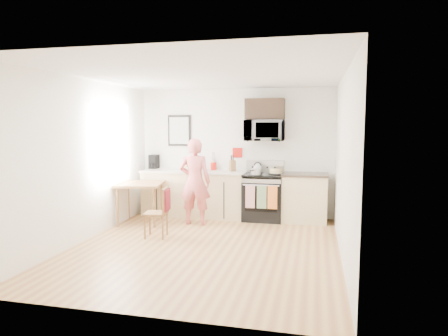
% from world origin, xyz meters
% --- Properties ---
extents(floor, '(4.60, 4.60, 0.00)m').
position_xyz_m(floor, '(0.00, 0.00, 0.00)').
color(floor, '#9E663D').
rests_on(floor, ground).
extents(back_wall, '(4.00, 0.04, 2.60)m').
position_xyz_m(back_wall, '(0.00, 2.30, 1.30)').
color(back_wall, white).
rests_on(back_wall, floor).
extents(front_wall, '(4.00, 0.04, 2.60)m').
position_xyz_m(front_wall, '(0.00, -2.30, 1.30)').
color(front_wall, white).
rests_on(front_wall, floor).
extents(left_wall, '(0.04, 4.60, 2.60)m').
position_xyz_m(left_wall, '(-2.00, 0.00, 1.30)').
color(left_wall, white).
rests_on(left_wall, floor).
extents(right_wall, '(0.04, 4.60, 2.60)m').
position_xyz_m(right_wall, '(2.00, 0.00, 1.30)').
color(right_wall, white).
rests_on(right_wall, floor).
extents(ceiling, '(4.00, 4.60, 0.04)m').
position_xyz_m(ceiling, '(0.00, 0.00, 2.60)').
color(ceiling, silver).
rests_on(ceiling, back_wall).
extents(window, '(0.06, 1.40, 1.50)m').
position_xyz_m(window, '(-1.96, 0.80, 1.55)').
color(window, silver).
rests_on(window, left_wall).
extents(cabinet_left, '(2.10, 0.60, 0.90)m').
position_xyz_m(cabinet_left, '(-0.80, 2.00, 0.45)').
color(cabinet_left, '#CDB383').
rests_on(cabinet_left, floor).
extents(countertop_left, '(2.14, 0.64, 0.04)m').
position_xyz_m(countertop_left, '(-0.80, 2.00, 0.92)').
color(countertop_left, beige).
rests_on(countertop_left, cabinet_left).
extents(cabinet_right, '(0.84, 0.60, 0.90)m').
position_xyz_m(cabinet_right, '(1.43, 2.00, 0.45)').
color(cabinet_right, '#CDB383').
rests_on(cabinet_right, floor).
extents(countertop_right, '(0.88, 0.64, 0.04)m').
position_xyz_m(countertop_right, '(1.43, 2.00, 0.92)').
color(countertop_right, black).
rests_on(countertop_right, cabinet_right).
extents(range, '(0.76, 0.70, 1.16)m').
position_xyz_m(range, '(0.63, 1.98, 0.44)').
color(range, black).
rests_on(range, floor).
extents(microwave, '(0.76, 0.51, 0.42)m').
position_xyz_m(microwave, '(0.63, 2.08, 1.76)').
color(microwave, '#AAAAAF').
rests_on(microwave, back_wall).
extents(upper_cabinet, '(0.76, 0.35, 0.40)m').
position_xyz_m(upper_cabinet, '(0.63, 2.12, 2.18)').
color(upper_cabinet, black).
rests_on(upper_cabinet, back_wall).
extents(wall_art, '(0.50, 0.04, 0.65)m').
position_xyz_m(wall_art, '(-1.20, 2.28, 1.75)').
color(wall_art, black).
rests_on(wall_art, back_wall).
extents(wall_trivet, '(0.20, 0.02, 0.20)m').
position_xyz_m(wall_trivet, '(0.05, 2.28, 1.30)').
color(wall_trivet, '#A5140E').
rests_on(wall_trivet, back_wall).
extents(person, '(0.61, 0.42, 1.62)m').
position_xyz_m(person, '(-0.57, 1.33, 0.81)').
color(person, '#BD3436').
rests_on(person, floor).
extents(dining_table, '(0.83, 0.83, 0.77)m').
position_xyz_m(dining_table, '(-1.62, 1.20, 0.68)').
color(dining_table, brown).
rests_on(dining_table, floor).
extents(chair, '(0.43, 0.40, 0.84)m').
position_xyz_m(chair, '(-0.83, 0.35, 0.54)').
color(chair, brown).
rests_on(chair, floor).
extents(knife_block, '(0.16, 0.17, 0.22)m').
position_xyz_m(knife_block, '(-0.01, 2.08, 1.05)').
color(knife_block, brown).
rests_on(knife_block, countertop_left).
extents(utensil_crock, '(0.12, 0.12, 0.37)m').
position_xyz_m(utensil_crock, '(-0.44, 2.22, 1.09)').
color(utensil_crock, '#A5140E').
rests_on(utensil_crock, countertop_left).
extents(fruit_bowl, '(0.20, 0.20, 0.09)m').
position_xyz_m(fruit_bowl, '(-0.81, 2.12, 0.98)').
color(fruit_bowl, silver).
rests_on(fruit_bowl, countertop_left).
extents(milk_carton, '(0.13, 0.13, 0.28)m').
position_xyz_m(milk_carton, '(-0.99, 2.05, 1.08)').
color(milk_carton, tan).
rests_on(milk_carton, countertop_left).
extents(coffee_maker, '(0.18, 0.25, 0.29)m').
position_xyz_m(coffee_maker, '(-1.75, 2.18, 1.08)').
color(coffee_maker, black).
rests_on(coffee_maker, countertop_left).
extents(bread_bag, '(0.30, 0.17, 0.10)m').
position_xyz_m(bread_bag, '(-0.84, 1.83, 0.99)').
color(bread_bag, tan).
rests_on(bread_bag, countertop_left).
extents(cake, '(0.29, 0.29, 0.10)m').
position_xyz_m(cake, '(0.88, 1.93, 0.97)').
color(cake, black).
rests_on(cake, range).
extents(kettle, '(0.17, 0.17, 0.21)m').
position_xyz_m(kettle, '(0.49, 2.13, 1.01)').
color(kettle, silver).
rests_on(kettle, range).
extents(pot, '(0.20, 0.33, 0.10)m').
position_xyz_m(pot, '(0.51, 1.77, 0.98)').
color(pot, '#AAAAAF').
rests_on(pot, range).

